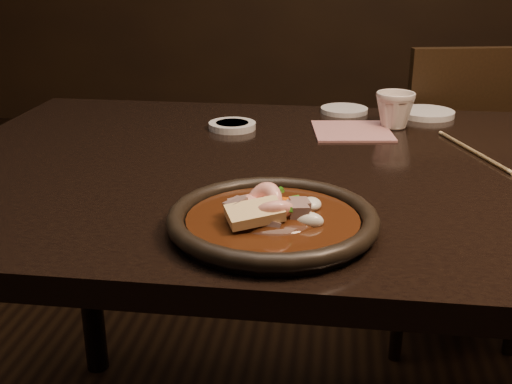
# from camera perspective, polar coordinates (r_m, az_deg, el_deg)

# --- Properties ---
(table) EXTENTS (1.60, 0.90, 0.75)m
(table) POSITION_cam_1_polar(r_m,az_deg,el_deg) (1.16, 10.85, -1.47)
(table) COLOR black
(table) RESTS_ON floor
(chair) EXTENTS (0.50, 0.50, 0.89)m
(chair) POSITION_cam_1_polar(r_m,az_deg,el_deg) (1.87, 17.45, 0.34)
(chair) COLOR black
(chair) RESTS_ON floor
(plate) EXTENTS (0.29, 0.29, 0.03)m
(plate) POSITION_cam_1_polar(r_m,az_deg,el_deg) (0.86, 1.50, -2.57)
(plate) COLOR black
(plate) RESTS_ON table
(stirfry) EXTENTS (0.14, 0.14, 0.07)m
(stirfry) POSITION_cam_1_polar(r_m,az_deg,el_deg) (0.86, 1.45, -2.16)
(stirfry) COLOR black
(stirfry) RESTS_ON plate
(soy_dish) EXTENTS (0.10, 0.10, 0.01)m
(soy_dish) POSITION_cam_1_polar(r_m,az_deg,el_deg) (1.36, -2.13, 5.91)
(soy_dish) COLOR silver
(soy_dish) RESTS_ON table
(saucer_left) EXTENTS (0.11, 0.11, 0.01)m
(saucer_left) POSITION_cam_1_polar(r_m,az_deg,el_deg) (1.51, 7.84, 7.23)
(saucer_left) COLOR silver
(saucer_left) RESTS_ON table
(saucer_right) EXTENTS (0.13, 0.13, 0.01)m
(saucer_right) POSITION_cam_1_polar(r_m,az_deg,el_deg) (1.51, 14.87, 6.79)
(saucer_right) COLOR silver
(saucer_right) RESTS_ON table
(tea_cup) EXTENTS (0.09, 0.08, 0.08)m
(tea_cup) POSITION_cam_1_polar(r_m,az_deg,el_deg) (1.39, 12.24, 7.24)
(tea_cup) COLOR beige
(tea_cup) RESTS_ON table
(chopsticks) EXTENTS (0.09, 0.25, 0.01)m
(chopsticks) POSITION_cam_1_polar(r_m,az_deg,el_deg) (1.26, 18.72, 3.47)
(chopsticks) COLOR tan
(chopsticks) RESTS_ON table
(napkin) EXTENTS (0.18, 0.18, 0.00)m
(napkin) POSITION_cam_1_polar(r_m,az_deg,el_deg) (1.35, 8.54, 5.39)
(napkin) COLOR #A36764
(napkin) RESTS_ON table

